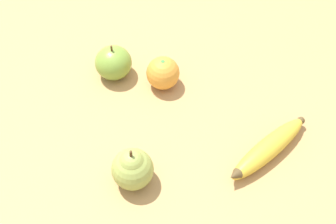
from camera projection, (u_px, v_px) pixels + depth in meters
ground_plane at (140, 183)px, 0.86m from camera, size 3.00×3.00×0.00m
banana at (268, 149)px, 0.88m from camera, size 0.10×0.21×0.04m
orange at (163, 73)px, 0.98m from camera, size 0.07×0.07×0.07m
pear at (133, 168)px, 0.83m from camera, size 0.08×0.08×0.10m
apple at (113, 63)px, 1.00m from camera, size 0.08×0.08×0.08m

